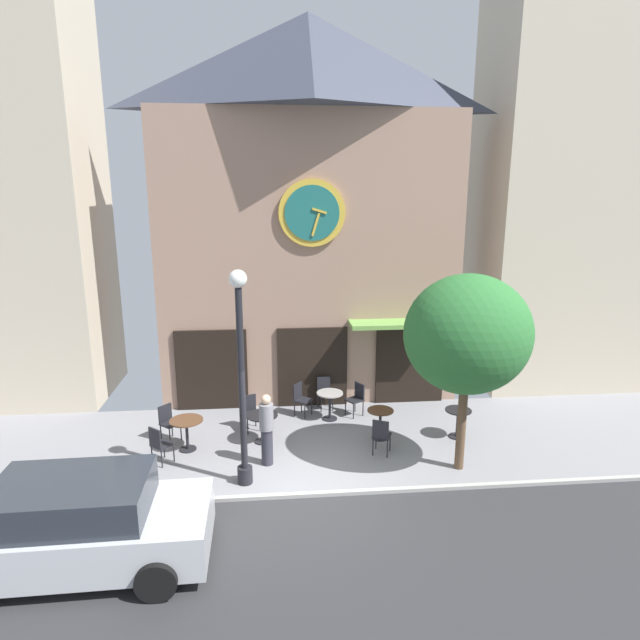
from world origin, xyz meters
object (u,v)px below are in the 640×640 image
object	(u,v)px
street_lamp	(242,380)
cafe_chair_facing_wall	(301,397)
cafe_chair_curbside	(325,390)
cafe_table_near_door	(330,400)
cafe_chair_facing_street	(357,397)
cafe_table_center_right	(262,422)
cafe_table_rightmost	(380,419)
parked_car_silver	(75,525)
cafe_chair_left_end	(168,420)
cafe_chair_outer	(159,442)
cafe_chair_corner	(381,434)
cafe_table_leftmost	(187,428)
cafe_table_center	(458,419)
pedestrian_grey	(267,429)
street_tree	(468,335)
cafe_chair_mid_row	(250,410)

from	to	relation	value
street_lamp	cafe_chair_facing_wall	world-z (taller)	street_lamp
cafe_chair_curbside	cafe_table_near_door	bearing A→B (deg)	-85.22
cafe_chair_facing_street	cafe_table_center_right	bearing A→B (deg)	-151.03
cafe_table_rightmost	parked_car_silver	xyz separation A→B (m)	(-5.88, -4.15, 0.25)
parked_car_silver	cafe_chair_left_end	bearing A→B (deg)	81.90
cafe_chair_outer	cafe_chair_corner	bearing A→B (deg)	-0.40
cafe_chair_left_end	cafe_chair_facing_street	distance (m)	5.00
street_lamp	cafe_chair_outer	size ratio (longest dim) A/B	5.06
cafe_chair_outer	cafe_chair_corner	size ratio (longest dim) A/B	1.00
cafe_table_leftmost	cafe_chair_outer	xyz separation A→B (m)	(-0.52, -0.64, -0.04)
street_lamp	cafe_table_leftmost	size ratio (longest dim) A/B	5.79
cafe_chair_outer	parked_car_silver	distance (m)	3.41
cafe_table_center	cafe_chair_curbside	bearing A→B (deg)	145.58
street_lamp	cafe_chair_curbside	xyz separation A→B (m)	(2.08, 3.83, -1.78)
cafe_table_leftmost	cafe_table_center_right	distance (m)	1.79
street_lamp	pedestrian_grey	world-z (taller)	street_lamp
street_tree	cafe_chair_left_end	bearing A→B (deg)	163.35
cafe_table_center	parked_car_silver	bearing A→B (deg)	-152.67
street_tree	cafe_chair_facing_wall	bearing A→B (deg)	136.22
cafe_chair_outer	cafe_table_near_door	bearing A→B (deg)	26.83
cafe_chair_left_end	cafe_chair_mid_row	world-z (taller)	same
cafe_chair_left_end	cafe_chair_outer	size ratio (longest dim) A/B	1.00
cafe_table_center	pedestrian_grey	distance (m)	4.84
cafe_chair_mid_row	parked_car_silver	xyz separation A→B (m)	(-2.65, -5.00, 0.23)
cafe_chair_mid_row	cafe_chair_curbside	bearing A→B (deg)	30.15
cafe_table_near_door	parked_car_silver	bearing A→B (deg)	-131.38
cafe_table_center_right	cafe_chair_facing_wall	xyz separation A→B (m)	(1.03, 1.54, -0.00)
cafe_table_rightmost	cafe_chair_left_end	size ratio (longest dim) A/B	0.84
cafe_chair_mid_row	cafe_chair_outer	bearing A→B (deg)	-139.93
cafe_table_rightmost	cafe_chair_mid_row	xyz separation A→B (m)	(-3.23, 0.85, 0.01)
cafe_table_leftmost	cafe_table_near_door	distance (m)	3.85
cafe_chair_left_end	cafe_chair_facing_street	xyz separation A→B (m)	(4.88, 1.09, 0.00)
cafe_chair_curbside	cafe_chair_facing_street	distance (m)	1.00
cafe_table_near_door	parked_car_silver	world-z (taller)	parked_car_silver
cafe_table_leftmost	parked_car_silver	bearing A→B (deg)	-106.63
pedestrian_grey	cafe_chair_outer	bearing A→B (deg)	174.89
cafe_table_near_door	cafe_chair_facing_street	size ratio (longest dim) A/B	0.85
street_tree	cafe_chair_outer	world-z (taller)	street_tree
street_tree	cafe_chair_curbside	distance (m)	5.18
parked_car_silver	street_lamp	bearing A→B (deg)	41.99
street_lamp	cafe_table_rightmost	distance (m)	4.13
cafe_table_center_right	cafe_table_center	world-z (taller)	cafe_table_center
street_tree	cafe_table_rightmost	xyz separation A→B (m)	(-1.47, 1.60, -2.57)
cafe_table_center	cafe_table_leftmost	bearing A→B (deg)	-179.40
cafe_table_center_right	cafe_table_center	xyz separation A→B (m)	(4.86, -0.18, -0.03)
street_tree	cafe_chair_curbside	bearing A→B (deg)	126.09
cafe_chair_left_end	cafe_chair_curbside	size ratio (longest dim) A/B	1.00
street_tree	parked_car_silver	distance (m)	8.11
cafe_chair_corner	cafe_table_rightmost	bearing A→B (deg)	79.97
street_tree	cafe_table_center_right	distance (m)	5.34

